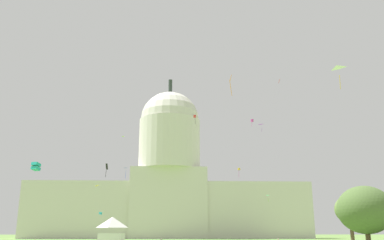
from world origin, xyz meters
name	(u,v)px	position (x,y,z in m)	size (l,w,h in m)	color
capitol_building	(169,182)	(-4.13, 163.60, 24.68)	(124.33, 28.14, 73.57)	beige
event_tent	(112,231)	(-14.99, 68.37, 3.04)	(5.41, 5.64, 5.99)	white
tree_east_near	(350,210)	(39.51, 74.46, 7.94)	(9.26, 9.43, 11.27)	brown
tree_east_far	(365,210)	(33.00, 52.69, 6.79)	(14.06, 13.69, 11.13)	brown
kite_orange_mid	(231,80)	(7.55, 43.23, 27.95)	(0.45, 0.79, 3.71)	orange
kite_lime_high	(124,138)	(-22.74, 142.49, 40.10)	(1.18, 0.98, 0.23)	#8CD133
kite_blue_mid	(126,170)	(-18.58, 119.54, 23.57)	(1.23, 0.89, 3.60)	blue
kite_violet_high	(261,126)	(27.73, 112.08, 37.82)	(1.81, 1.37, 2.30)	purple
kite_pink_high	(279,81)	(30.73, 97.17, 48.54)	(0.69, 0.72, 1.28)	pink
kite_green_low	(267,197)	(34.15, 136.06, 15.92)	(1.43, 1.29, 2.14)	green
kite_white_mid	(337,69)	(20.29, 29.39, 24.60)	(1.76, 1.75, 3.15)	white
kite_red_high	(195,116)	(4.53, 104.69, 38.84)	(0.85, 0.91, 3.16)	red
kite_cyan_low	(101,213)	(-28.05, 129.25, 9.27)	(1.16, 1.13, 0.94)	#33BCDB
kite_black_low	(107,167)	(-17.40, 71.89, 17.13)	(0.62, 0.93, 3.14)	black
kite_turquoise_low	(36,166)	(-22.73, 39.89, 12.39)	(1.35, 1.39, 1.26)	teal
kite_magenta_high	(252,121)	(28.68, 132.40, 45.21)	(1.11, 1.09, 2.95)	#D1339E
kite_yellow_low	(100,187)	(-14.78, 49.60, 10.42)	(1.08, 1.27, 0.30)	yellow
kite_gold_mid	(239,169)	(19.89, 113.95, 23.14)	(0.90, 0.90, 3.13)	gold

